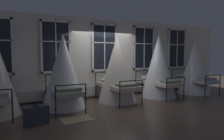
{
  "coord_description": "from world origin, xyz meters",
  "views": [
    {
      "loc": [
        -3.4,
        -6.4,
        1.68
      ],
      "look_at": [
        -0.19,
        0.02,
        1.12
      ],
      "focal_mm": 33.74,
      "sensor_mm": 36.0,
      "label": 1
    }
  ],
  "objects_px": {
    "cot_third": "(117,70)",
    "suitcase_dark": "(37,115)",
    "cot_second": "(63,72)",
    "cot_fifth": "(194,67)",
    "cot_fourth": "(158,67)"
  },
  "relations": [
    {
      "from": "cot_third",
      "to": "suitcase_dark",
      "type": "bearing_deg",
      "value": 113.41
    },
    {
      "from": "cot_second",
      "to": "cot_third",
      "type": "xyz_separation_m",
      "value": [
        1.88,
        0.02,
        0.01
      ]
    },
    {
      "from": "cot_third",
      "to": "cot_fifth",
      "type": "distance_m",
      "value": 3.69
    },
    {
      "from": "cot_fourth",
      "to": "cot_second",
      "type": "bearing_deg",
      "value": 89.01
    },
    {
      "from": "cot_third",
      "to": "cot_fifth",
      "type": "height_order",
      "value": "cot_third"
    },
    {
      "from": "cot_fifth",
      "to": "suitcase_dark",
      "type": "xyz_separation_m",
      "value": [
        -6.53,
        -1.23,
        -0.89
      ]
    },
    {
      "from": "cot_second",
      "to": "cot_fifth",
      "type": "bearing_deg",
      "value": -88.85
    },
    {
      "from": "cot_fourth",
      "to": "cot_fifth",
      "type": "relative_size",
      "value": 1.06
    },
    {
      "from": "cot_second",
      "to": "cot_fifth",
      "type": "height_order",
      "value": "cot_fifth"
    },
    {
      "from": "cot_fourth",
      "to": "suitcase_dark",
      "type": "xyz_separation_m",
      "value": [
        -4.66,
        -1.3,
        -0.96
      ]
    },
    {
      "from": "cot_second",
      "to": "cot_fourth",
      "type": "height_order",
      "value": "cot_fourth"
    },
    {
      "from": "cot_third",
      "to": "cot_fourth",
      "type": "distance_m",
      "value": 1.82
    },
    {
      "from": "cot_second",
      "to": "cot_third",
      "type": "distance_m",
      "value": 1.88
    },
    {
      "from": "cot_fourth",
      "to": "suitcase_dark",
      "type": "bearing_deg",
      "value": 104.29
    },
    {
      "from": "cot_second",
      "to": "cot_third",
      "type": "relative_size",
      "value": 0.99
    }
  ]
}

